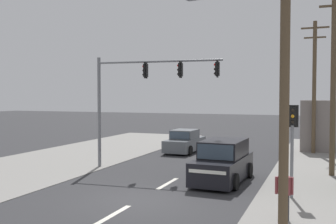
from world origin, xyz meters
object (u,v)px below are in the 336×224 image
at_px(traffic_signal_mast, 140,87).
at_px(pedestrian_at_kerb, 284,192).
at_px(pedestal_signal_right_kerb, 292,135).
at_px(utility_pole_midground_right, 333,75).
at_px(sedan_kerbside_parked, 185,142).
at_px(utility_pole_background_right, 314,84).
at_px(utility_pole_foreground_right, 280,49).
at_px(suv_oncoming_near, 223,162).

relative_size(traffic_signal_mast, pedestrian_at_kerb, 4.22).
distance_m(pedestal_signal_right_kerb, pedestrian_at_kerb, 3.33).
relative_size(utility_pole_midground_right, sedan_kerbside_parked, 2.18).
bearing_deg(traffic_signal_mast, utility_pole_background_right, 47.94).
distance_m(utility_pole_foreground_right, pedestal_signal_right_kerb, 5.48).
distance_m(traffic_signal_mast, suv_oncoming_near, 6.14).
bearing_deg(pedestrian_at_kerb, pedestal_signal_right_kerb, 89.42).
relative_size(pedestal_signal_right_kerb, pedestrian_at_kerb, 2.18).
bearing_deg(utility_pole_midground_right, pedestrian_at_kerb, -101.05).
distance_m(utility_pole_foreground_right, utility_pole_background_right, 17.57).
distance_m(utility_pole_foreground_right, suv_oncoming_near, 8.47).
distance_m(sedan_kerbside_parked, pedestrian_at_kerb, 15.36).
bearing_deg(utility_pole_background_right, sedan_kerbside_parked, -163.15).
relative_size(utility_pole_foreground_right, suv_oncoming_near, 2.08).
bearing_deg(utility_pole_foreground_right, utility_pole_background_right, 87.98).
height_order(utility_pole_midground_right, pedestrian_at_kerb, utility_pole_midground_right).
relative_size(utility_pole_background_right, pedestrian_at_kerb, 5.48).
bearing_deg(utility_pole_midground_right, sedan_kerbside_parked, 151.01).
xyz_separation_m(utility_pole_foreground_right, suv_oncoming_near, (-3.07, 6.65, -4.26)).
bearing_deg(sedan_kerbside_parked, pedestrian_at_kerb, -59.64).
bearing_deg(suv_oncoming_near, utility_pole_background_right, 71.32).
relative_size(utility_pole_background_right, suv_oncoming_near, 1.94).
bearing_deg(traffic_signal_mast, utility_pole_midground_right, 10.46).
bearing_deg(sedan_kerbside_parked, utility_pole_background_right, 16.85).
height_order(utility_pole_foreground_right, traffic_signal_mast, utility_pole_foreground_right).
relative_size(suv_oncoming_near, pedestrian_at_kerb, 2.83).
bearing_deg(sedan_kerbside_parked, pedestal_signal_right_kerb, -52.82).
height_order(pedestal_signal_right_kerb, pedestrian_at_kerb, pedestal_signal_right_kerb).
distance_m(utility_pole_background_right, pedestrian_at_kerb, 16.24).
height_order(sedan_kerbside_parked, pedestrian_at_kerb, pedestrian_at_kerb).
bearing_deg(suv_oncoming_near, pedestal_signal_right_kerb, -31.33).
xyz_separation_m(utility_pole_midground_right, pedestal_signal_right_kerb, (-1.55, -5.10, -2.49)).
bearing_deg(utility_pole_background_right, pedestrian_at_kerb, -92.19).
bearing_deg(traffic_signal_mast, utility_pole_foreground_right, -45.59).
relative_size(utility_pole_midground_right, pedestrian_at_kerb, 5.73).
xyz_separation_m(traffic_signal_mast, suv_oncoming_near, (4.86, -1.44, -3.47)).
relative_size(suv_oncoming_near, sedan_kerbside_parked, 1.07).
bearing_deg(utility_pole_foreground_right, suv_oncoming_near, 114.79).
height_order(utility_pole_midground_right, suv_oncoming_near, utility_pole_midground_right).
bearing_deg(pedestal_signal_right_kerb, utility_pole_foreground_right, -90.53).
distance_m(utility_pole_midground_right, pedestal_signal_right_kerb, 5.88).
relative_size(utility_pole_midground_right, suv_oncoming_near, 2.03).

